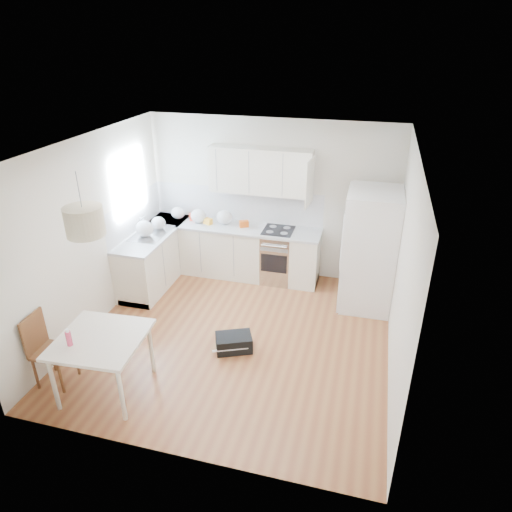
{
  "coord_description": "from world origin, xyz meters",
  "views": [
    {
      "loc": [
        1.64,
        -5.07,
        3.91
      ],
      "look_at": [
        0.19,
        0.4,
        1.11
      ],
      "focal_mm": 32.0,
      "sensor_mm": 36.0,
      "label": 1
    }
  ],
  "objects_px": {
    "gym_bag": "(234,343)",
    "dining_chair": "(53,350)",
    "refrigerator": "(371,250)",
    "dining_table": "(101,344)"
  },
  "relations": [
    {
      "from": "refrigerator",
      "to": "gym_bag",
      "type": "height_order",
      "value": "refrigerator"
    },
    {
      "from": "dining_chair",
      "to": "gym_bag",
      "type": "bearing_deg",
      "value": 28.79
    },
    {
      "from": "gym_bag",
      "to": "dining_chair",
      "type": "bearing_deg",
      "value": -172.45
    },
    {
      "from": "refrigerator",
      "to": "dining_table",
      "type": "bearing_deg",
      "value": -136.38
    },
    {
      "from": "dining_table",
      "to": "dining_chair",
      "type": "xyz_separation_m",
      "value": [
        -0.67,
        -0.03,
        -0.21
      ]
    },
    {
      "from": "refrigerator",
      "to": "dining_table",
      "type": "height_order",
      "value": "refrigerator"
    },
    {
      "from": "dining_table",
      "to": "gym_bag",
      "type": "height_order",
      "value": "dining_table"
    },
    {
      "from": "dining_table",
      "to": "dining_chair",
      "type": "height_order",
      "value": "dining_chair"
    },
    {
      "from": "dining_table",
      "to": "dining_chair",
      "type": "relative_size",
      "value": 1.09
    },
    {
      "from": "gym_bag",
      "to": "dining_table",
      "type": "bearing_deg",
      "value": -161.2
    }
  ]
}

